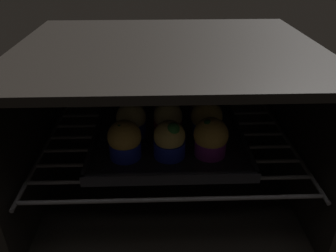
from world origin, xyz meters
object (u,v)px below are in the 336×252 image
(muffin_row1_col0, at_px, (131,120))
(muffin_row0_col2, at_px, (211,138))
(muffin_row2_col0, at_px, (132,104))
(muffin_row0_col0, at_px, (125,140))
(muffin_row1_col1, at_px, (169,119))
(muffin_row2_col1, at_px, (167,103))
(muffin_row1_col2, at_px, (207,119))
(baking_tray, at_px, (168,136))
(muffin_row0_col1, at_px, (170,140))
(muffin_row2_col2, at_px, (202,104))

(muffin_row1_col0, bearing_deg, muffin_row0_col2, -26.77)
(muffin_row2_col0, bearing_deg, muffin_row0_col2, -45.16)
(muffin_row0_col0, xyz_separation_m, muffin_row0_col2, (0.17, 0.00, 0.00))
(muffin_row1_col1, bearing_deg, muffin_row2_col1, 91.37)
(muffin_row1_col1, bearing_deg, muffin_row0_col2, -46.25)
(muffin_row0_col2, height_order, muffin_row1_col2, same)
(baking_tray, xyz_separation_m, muffin_row2_col1, (-0.00, 0.08, 0.04))
(muffin_row1_col1, relative_size, muffin_row2_col1, 1.05)
(muffin_row0_col1, bearing_deg, muffin_row1_col0, 133.66)
(baking_tray, relative_size, muffin_row2_col0, 4.25)
(muffin_row0_col1, height_order, muffin_row2_col1, muffin_row0_col1)
(baking_tray, height_order, muffin_row1_col2, muffin_row1_col2)
(muffin_row0_col1, relative_size, muffin_row0_col2, 1.00)
(muffin_row1_col2, bearing_deg, baking_tray, 178.12)
(muffin_row2_col1, relative_size, muffin_row2_col2, 1.09)
(muffin_row1_col2, bearing_deg, muffin_row1_col1, 177.04)
(muffin_row1_col0, bearing_deg, muffin_row0_col1, -46.34)
(muffin_row0_col2, distance_m, muffin_row1_col2, 0.08)
(muffin_row1_col2, relative_size, muffin_row2_col1, 1.03)
(muffin_row0_col2, xyz_separation_m, muffin_row1_col2, (0.00, 0.08, -0.00))
(muffin_row1_col2, distance_m, muffin_row2_col2, 0.09)
(muffin_row0_col2, distance_m, muffin_row2_col1, 0.18)
(muffin_row0_col2, xyz_separation_m, muffin_row2_col2, (0.00, 0.17, -0.01))
(muffin_row0_col0, relative_size, muffin_row1_col1, 0.97)
(muffin_row0_col2, bearing_deg, muffin_row1_col0, 153.23)
(baking_tray, distance_m, muffin_row1_col0, 0.09)
(muffin_row1_col1, xyz_separation_m, muffin_row2_col1, (-0.00, 0.08, -0.00))
(muffin_row1_col2, bearing_deg, muffin_row2_col1, 134.76)
(muffin_row2_col2, bearing_deg, muffin_row0_col2, -91.50)
(muffin_row0_col0, relative_size, muffin_row2_col0, 1.02)
(muffin_row1_col2, xyz_separation_m, muffin_row2_col0, (-0.17, 0.09, -0.00))
(baking_tray, distance_m, muffin_row1_col2, 0.09)
(muffin_row1_col0, height_order, muffin_row2_col1, same)
(muffin_row0_col1, bearing_deg, muffin_row2_col0, 116.44)
(baking_tray, height_order, muffin_row2_col1, muffin_row2_col1)
(muffin_row0_col0, distance_m, muffin_row1_col2, 0.19)
(muffin_row0_col2, distance_m, muffin_row2_col2, 0.17)
(baking_tray, distance_m, muffin_row0_col0, 0.13)
(muffin_row1_col2, height_order, muffin_row2_col2, muffin_row1_col2)
(muffin_row0_col0, height_order, muffin_row2_col2, muffin_row0_col0)
(muffin_row1_col1, distance_m, muffin_row2_col0, 0.12)
(muffin_row0_col0, relative_size, muffin_row1_col0, 1.03)
(muffin_row1_col0, height_order, muffin_row1_col1, muffin_row1_col1)
(muffin_row0_col2, bearing_deg, baking_tray, 134.75)
(baking_tray, xyz_separation_m, muffin_row2_col2, (0.09, 0.08, 0.04))
(baking_tray, height_order, muffin_row0_col1, muffin_row0_col1)
(muffin_row1_col0, relative_size, muffin_row1_col1, 0.94)
(muffin_row0_col0, distance_m, muffin_row2_col0, 0.17)
(muffin_row2_col0, bearing_deg, muffin_row2_col1, -0.33)
(muffin_row2_col1, height_order, muffin_row2_col2, muffin_row2_col1)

